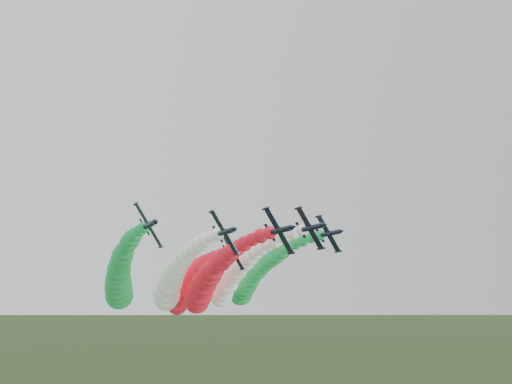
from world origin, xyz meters
TOP-DOWN VIEW (x-y plane):
  - jet_lead at (7.01, 35.87)m, footprint 14.65×73.33m
  - jet_inner_left at (0.36, 44.03)m, footprint 14.39×73.08m
  - jet_inner_right at (16.25, 39.55)m, footprint 14.57×73.26m
  - jet_outer_left at (-12.36, 49.23)m, footprint 14.95×73.64m
  - jet_outer_right at (27.85, 51.26)m, footprint 15.00×73.69m
  - jet_trail at (8.65, 58.54)m, footprint 14.35×73.04m

SIDE VIEW (x-z plane):
  - jet_trail at x=8.65m, z-range 26.71..46.26m
  - jet_lead at x=7.01m, z-range 27.58..47.43m
  - jet_inner_left at x=0.36m, z-range 28.21..47.80m
  - jet_outer_left at x=-12.36m, z-range 28.78..48.93m
  - jet_inner_right at x=16.25m, z-range 29.52..49.28m
  - jet_outer_right at x=27.85m, z-range 29.68..49.88m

